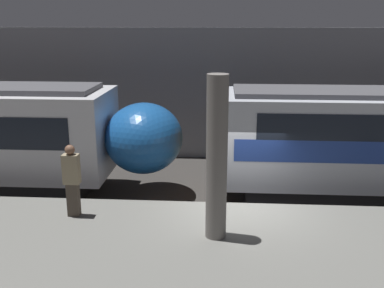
% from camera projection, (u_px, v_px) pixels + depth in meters
% --- Properties ---
extents(ground_plane, '(120.00, 120.00, 0.00)m').
position_uv_depth(ground_plane, '(238.00, 235.00, 11.83)').
color(ground_plane, '#33302D').
extents(platform, '(40.00, 5.10, 0.90)m').
position_uv_depth(platform, '(243.00, 272.00, 9.25)').
color(platform, slate).
rests_on(platform, ground).
extents(station_rear_barrier, '(50.00, 0.15, 5.19)m').
position_uv_depth(station_rear_barrier, '(235.00, 95.00, 17.78)').
color(station_rear_barrier, gray).
rests_on(station_rear_barrier, ground).
extents(support_pillar_near, '(0.45, 0.45, 3.53)m').
position_uv_depth(support_pillar_near, '(217.00, 159.00, 9.34)').
color(support_pillar_near, slate).
rests_on(support_pillar_near, platform).
extents(person_waiting, '(0.38, 0.24, 1.76)m').
position_uv_depth(person_waiting, '(72.00, 179.00, 10.60)').
color(person_waiting, '#473D33').
rests_on(person_waiting, platform).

